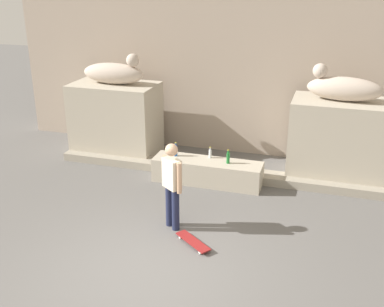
% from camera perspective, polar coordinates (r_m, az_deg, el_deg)
% --- Properties ---
extents(ground_plane, '(40.00, 40.00, 0.00)m').
position_cam_1_polar(ground_plane, '(7.79, -5.35, -14.14)').
color(ground_plane, '#605E5B').
extents(facade_wall, '(11.72, 0.60, 6.54)m').
position_cam_1_polar(facade_wall, '(12.10, 5.18, 15.44)').
color(facade_wall, tan).
rests_on(facade_wall, ground_plane).
extents(pedestal_left, '(2.14, 1.27, 1.85)m').
position_cam_1_polar(pedestal_left, '(12.27, -9.20, 4.14)').
color(pedestal_left, '#B7AD99').
rests_on(pedestal_left, ground_plane).
extents(pedestal_right, '(2.14, 1.27, 1.85)m').
position_cam_1_polar(pedestal_right, '(11.07, 17.33, 1.50)').
color(pedestal_right, '#B7AD99').
rests_on(pedestal_right, ground_plane).
extents(statue_reclining_left, '(1.61, 0.59, 0.78)m').
position_cam_1_polar(statue_reclining_left, '(11.95, -9.39, 9.67)').
color(statue_reclining_left, beige).
rests_on(statue_reclining_left, pedestal_left).
extents(statue_reclining_right, '(1.64, 0.67, 0.78)m').
position_cam_1_polar(statue_reclining_right, '(10.74, 17.85, 7.60)').
color(statue_reclining_right, beige).
rests_on(statue_reclining_right, pedestal_right).
extents(ledge_block, '(2.46, 0.65, 0.54)m').
position_cam_1_polar(ledge_block, '(10.59, 1.86, -2.23)').
color(ledge_block, '#B7AD99').
rests_on(ledge_block, ground_plane).
extents(skater, '(0.45, 0.37, 1.67)m').
position_cam_1_polar(skater, '(8.53, -2.44, -3.54)').
color(skater, '#1E233F').
rests_on(skater, ground_plane).
extents(skateboard, '(0.76, 0.64, 0.08)m').
position_cam_1_polar(skateboard, '(8.39, 0.13, -10.63)').
color(skateboard, maroon).
rests_on(skateboard, ground_plane).
extents(bottle_blue, '(0.08, 0.08, 0.32)m').
position_cam_1_polar(bottle_blue, '(10.72, -1.99, 0.39)').
color(bottle_blue, '#194C99').
rests_on(bottle_blue, ledge_block).
extents(bottle_green, '(0.07, 0.07, 0.32)m').
position_cam_1_polar(bottle_green, '(10.33, 4.40, -0.50)').
color(bottle_green, '#1E722D').
rests_on(bottle_green, ledge_block).
extents(bottle_clear, '(0.06, 0.06, 0.26)m').
position_cam_1_polar(bottle_clear, '(10.62, 2.21, 0.01)').
color(bottle_clear, silver).
rests_on(bottle_clear, ledge_block).
extents(stair_step, '(7.64, 0.50, 0.19)m').
position_cam_1_polar(stair_step, '(11.06, 2.47, -2.15)').
color(stair_step, gray).
rests_on(stair_step, ground_plane).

